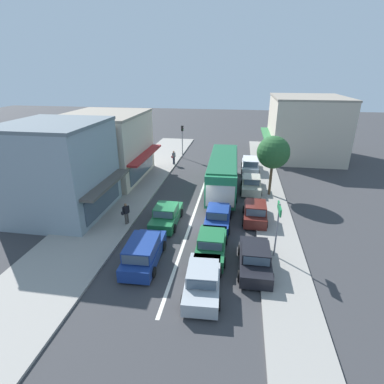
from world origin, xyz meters
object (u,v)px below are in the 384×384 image
object	(u,v)px
parked_hatchback_kerb_second	(255,212)
sedan_queue_gap_filler	(203,280)
directional_road_sign	(278,218)
parked_sedan_kerb_third	(251,184)
pedestrian_browsing_midblock	(126,212)
street_tree_right	(273,153)
sedan_queue_far_back	(218,217)
sedan_behind_bus_mid	(211,245)
traffic_light_downstreet	(182,136)
city_bus	(223,171)
sedan_behind_bus_near	(166,215)
pedestrian_with_handbag_near	(174,157)
parked_sedan_kerb_front	(255,259)
parked_wagon_kerb_rear	(250,165)
wagon_adjacent_lane_trail	(144,252)

from	to	relation	value
parked_hatchback_kerb_second	sedan_queue_gap_filler	bearing A→B (deg)	-109.09
directional_road_sign	parked_sedan_kerb_third	bearing A→B (deg)	96.10
pedestrian_browsing_midblock	street_tree_right	bearing A→B (deg)	34.77
sedan_queue_far_back	street_tree_right	world-z (taller)	street_tree_right
sedan_behind_bus_mid	directional_road_sign	distance (m)	4.34
sedan_behind_bus_mid	traffic_light_downstreet	distance (m)	22.33
city_bus	parked_sedan_kerb_third	bearing A→B (deg)	3.07
sedan_behind_bus_near	traffic_light_downstreet	world-z (taller)	traffic_light_downstreet
sedan_behind_bus_mid	pedestrian_with_handbag_near	size ratio (longest dim) A/B	2.59
sedan_behind_bus_near	pedestrian_with_handbag_near	distance (m)	14.76
traffic_light_downstreet	pedestrian_browsing_midblock	size ratio (longest dim) A/B	2.58
parked_sedan_kerb_front	parked_wagon_kerb_rear	xyz separation A→B (m)	(0.05, 18.14, 0.08)
parked_sedan_kerb_front	parked_hatchback_kerb_second	distance (m)	6.05
traffic_light_downstreet	directional_road_sign	distance (m)	23.30
directional_road_sign	pedestrian_with_handbag_near	size ratio (longest dim) A/B	2.21
traffic_light_downstreet	wagon_adjacent_lane_trail	bearing A→B (deg)	-84.87
parked_sedan_kerb_front	pedestrian_browsing_midblock	xyz separation A→B (m)	(-9.14, 3.79, 0.40)
city_bus	parked_wagon_kerb_rear	world-z (taller)	city_bus
sedan_behind_bus_mid	parked_wagon_kerb_rear	distance (m)	17.28
parked_wagon_kerb_rear	street_tree_right	xyz separation A→B (m)	(1.62, -6.85, 3.29)
wagon_adjacent_lane_trail	parked_wagon_kerb_rear	distance (m)	19.72
parked_sedan_kerb_third	street_tree_right	bearing A→B (deg)	-30.56
sedan_queue_gap_filler	parked_sedan_kerb_front	xyz separation A→B (m)	(2.71, 2.36, 0.00)
parked_sedan_kerb_front	pedestrian_with_handbag_near	bearing A→B (deg)	115.10
sedan_queue_gap_filler	pedestrian_with_handbag_near	bearing A→B (deg)	106.21
sedan_queue_gap_filler	sedan_behind_bus_near	bearing A→B (deg)	117.48
sedan_behind_bus_near	pedestrian_with_handbag_near	xyz separation A→B (m)	(-2.63, 14.52, 0.40)
parked_sedan_kerb_front	sedan_behind_bus_near	bearing A→B (deg)	144.07
sedan_queue_far_back	directional_road_sign	size ratio (longest dim) A/B	1.17
pedestrian_browsing_midblock	sedan_behind_bus_mid	bearing A→B (deg)	-22.60
parked_wagon_kerb_rear	pedestrian_with_handbag_near	xyz separation A→B (m)	(-9.00, 0.96, 0.32)
parked_sedan_kerb_third	traffic_light_downstreet	distance (m)	13.54
parked_hatchback_kerb_second	parked_wagon_kerb_rear	size ratio (longest dim) A/B	0.83
parked_sedan_kerb_front	sedan_queue_far_back	bearing A→B (deg)	117.12
wagon_adjacent_lane_trail	sedan_behind_bus_mid	bearing A→B (deg)	21.84
sedan_queue_far_back	parked_wagon_kerb_rear	distance (m)	13.49
traffic_light_downstreet	pedestrian_browsing_midblock	bearing A→B (deg)	-91.86
traffic_light_downstreet	parked_hatchback_kerb_second	bearing A→B (deg)	-62.05
parked_hatchback_kerb_second	pedestrian_with_handbag_near	world-z (taller)	pedestrian_with_handbag_near
sedan_queue_gap_filler	traffic_light_downstreet	size ratio (longest dim) A/B	1.02
sedan_behind_bus_mid	sedan_queue_far_back	bearing A→B (deg)	88.38
sedan_behind_bus_near	pedestrian_browsing_midblock	xyz separation A→B (m)	(-2.82, -0.79, 0.40)
street_tree_right	pedestrian_with_handbag_near	distance (m)	13.51
parked_sedan_kerb_third	street_tree_right	xyz separation A→B (m)	(1.62, -0.95, 3.37)
sedan_queue_far_back	parked_hatchback_kerb_second	world-z (taller)	parked_hatchback_kerb_second
directional_road_sign	pedestrian_browsing_midblock	distance (m)	10.76
sedan_behind_bus_near	sedan_queue_far_back	distance (m)	3.82
traffic_light_downstreet	pedestrian_with_handbag_near	world-z (taller)	traffic_light_downstreet
wagon_adjacent_lane_trail	street_tree_right	world-z (taller)	street_tree_right
sedan_behind_bus_near	parked_sedan_kerb_third	xyz separation A→B (m)	(6.37, 7.67, 0.00)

